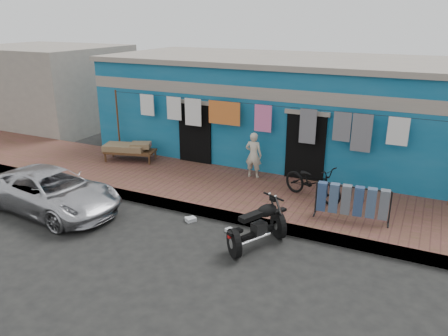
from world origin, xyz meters
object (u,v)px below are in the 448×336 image
at_px(jeans_rack, 352,202).
at_px(bicycle, 313,178).
at_px(car, 52,191).
at_px(seated_person, 253,155).
at_px(charpoy, 130,152).
at_px(motorcycle, 257,224).

bearing_deg(jeans_rack, bicycle, 145.81).
xyz_separation_m(car, jeans_rack, (6.85, 2.24, 0.12)).
height_order(seated_person, jeans_rack, seated_person).
bearing_deg(car, jeans_rack, -66.44).
distance_m(seated_person, jeans_rack, 3.42).
height_order(car, bicycle, bicycle).
relative_size(charpoy, jeans_rack, 1.04).
xyz_separation_m(car, motorcycle, (5.24, 0.54, -0.02)).
relative_size(seated_person, jeans_rack, 0.76).
xyz_separation_m(seated_person, jeans_rack, (3.04, -1.55, -0.25)).
relative_size(bicycle, jeans_rack, 0.98).
bearing_deg(seated_person, car, 41.88).
xyz_separation_m(seated_person, bicycle, (1.93, -0.80, -0.11)).
distance_m(seated_person, bicycle, 2.09).
height_order(car, charpoy, car).
distance_m(motorcycle, charpoy, 6.28).
height_order(car, jeans_rack, car).
xyz_separation_m(seated_person, charpoy, (-4.10, -0.29, -0.38)).
height_order(bicycle, jeans_rack, bicycle).
height_order(seated_person, bicycle, seated_person).
bearing_deg(jeans_rack, seated_person, 152.89).
relative_size(motorcycle, jeans_rack, 0.98).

